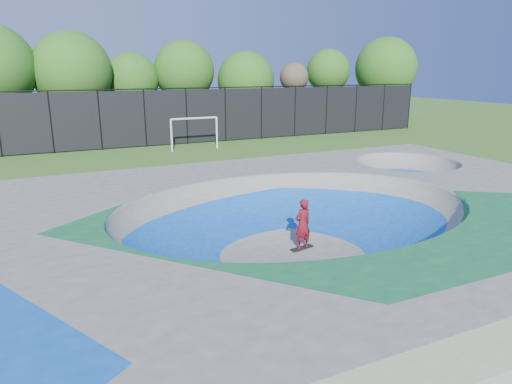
% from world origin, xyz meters
% --- Properties ---
extents(ground, '(120.00, 120.00, 0.00)m').
position_xyz_m(ground, '(0.00, 0.00, 0.00)').
color(ground, '#36621B').
rests_on(ground, ground).
extents(skate_deck, '(22.00, 14.00, 1.50)m').
position_xyz_m(skate_deck, '(0.00, 0.00, 0.75)').
color(skate_deck, gray).
rests_on(skate_deck, ground).
extents(skater, '(0.63, 0.47, 1.59)m').
position_xyz_m(skater, '(0.23, 0.03, 0.79)').
color(skater, red).
rests_on(skater, ground).
extents(skateboard, '(0.81, 0.36, 0.05)m').
position_xyz_m(skateboard, '(0.23, 0.03, 0.03)').
color(skateboard, black).
rests_on(skateboard, ground).
extents(soccer_goal, '(3.31, 0.12, 2.19)m').
position_xyz_m(soccer_goal, '(2.74, 18.42, 1.52)').
color(soccer_goal, white).
rests_on(soccer_goal, ground).
extents(fence, '(48.09, 0.09, 4.04)m').
position_xyz_m(fence, '(0.00, 21.00, 2.10)').
color(fence, black).
rests_on(fence, ground).
extents(treeline, '(54.37, 7.23, 8.51)m').
position_xyz_m(treeline, '(-2.70, 25.75, 5.18)').
color(treeline, '#422C21').
rests_on(treeline, ground).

